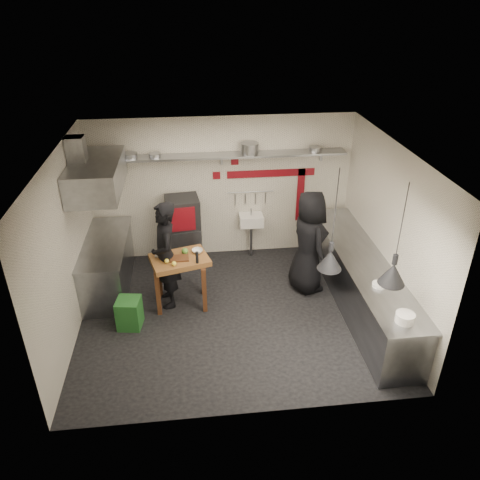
{
  "coord_description": "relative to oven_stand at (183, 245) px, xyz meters",
  "views": [
    {
      "loc": [
        -0.6,
        -6.28,
        4.85
      ],
      "look_at": [
        0.15,
        0.3,
        1.24
      ],
      "focal_mm": 35.0,
      "sensor_mm": 36.0,
      "label": 1
    }
  ],
  "objects": [
    {
      "name": "cutting_board",
      "position": [
        -0.04,
        -1.42,
        0.53
      ],
      "size": [
        0.31,
        0.22,
        0.02
      ],
      "primitive_type": "cube",
      "rotation": [
        0.0,
        0.0,
        0.02
      ],
      "color": "#532C17",
      "rests_on": "prep_table"
    },
    {
      "name": "floor",
      "position": [
        0.81,
        -1.76,
        -0.4
      ],
      "size": [
        5.0,
        5.0,
        0.0
      ],
      "primitive_type": "plane",
      "color": "black",
      "rests_on": "ground"
    },
    {
      "name": "red_band_horiz",
      "position": [
        1.76,
        0.32,
        1.28
      ],
      "size": [
        1.7,
        0.02,
        0.14
      ],
      "primitive_type": "cube",
      "color": "maroon",
      "rests_on": "wall_back"
    },
    {
      "name": "heat_lamp_far",
      "position": [
        2.8,
        -3.11,
        1.68
      ],
      "size": [
        0.46,
        0.46,
        1.44
      ],
      "primitive_type": null,
      "rotation": [
        0.0,
        0.0,
        0.33
      ],
      "color": "black",
      "rests_on": "ceiling"
    },
    {
      "name": "stock_pot",
      "position": [
        1.32,
        0.16,
        1.84
      ],
      "size": [
        0.41,
        0.41,
        0.2
      ],
      "primitive_type": "cylinder",
      "rotation": [
        0.0,
        0.0,
        0.26
      ],
      "color": "gray",
      "rests_on": "back_shelf"
    },
    {
      "name": "counter_left_top",
      "position": [
        -1.34,
        -0.71,
        0.52
      ],
      "size": [
        0.76,
        2.0,
        0.03
      ],
      "primitive_type": "cube",
      "color": "gray",
      "rests_on": "counter_left"
    },
    {
      "name": "red_tile_a",
      "position": [
        1.06,
        0.32,
        1.55
      ],
      "size": [
        0.14,
        0.02,
        0.14
      ],
      "primitive_type": "cube",
      "color": "maroon",
      "rests_on": "wall_back"
    },
    {
      "name": "oven_stand",
      "position": [
        0.0,
        0.0,
        0.0
      ],
      "size": [
        0.74,
        0.68,
        0.8
      ],
      "primitive_type": "cube",
      "rotation": [
        0.0,
        0.0,
        0.11
      ],
      "color": "gray",
      "rests_on": "floor"
    },
    {
      "name": "bowl",
      "position": [
        0.26,
        -1.24,
        0.55
      ],
      "size": [
        0.2,
        0.2,
        0.06
      ],
      "primitive_type": "imported",
      "rotation": [
        0.0,
        0.0,
        -0.09
      ],
      "color": "silver",
      "rests_on": "prep_table"
    },
    {
      "name": "chef_left",
      "position": [
        -0.26,
        -1.31,
        0.54
      ],
      "size": [
        0.56,
        0.75,
        1.88
      ],
      "primitive_type": "imported",
      "rotation": [
        0.0,
        0.0,
        -1.4
      ],
      "color": "black",
      "rests_on": "floor"
    },
    {
      "name": "prep_table",
      "position": [
        -0.04,
        -1.38,
        0.06
      ],
      "size": [
        1.05,
        0.86,
        0.92
      ],
      "primitive_type": null,
      "rotation": [
        0.0,
        0.0,
        0.26
      ],
      "color": "brown",
      "rests_on": "floor"
    },
    {
      "name": "heat_lamp_near",
      "position": [
        2.12,
        -2.54,
        1.64
      ],
      "size": [
        0.42,
        0.42,
        1.52
      ],
      "primitive_type": null,
      "rotation": [
        0.0,
        0.0,
        0.24
      ],
      "color": "black",
      "rests_on": "ceiling"
    },
    {
      "name": "green_bin",
      "position": [
        -0.87,
        -1.89,
        -0.15
      ],
      "size": [
        0.41,
        0.41,
        0.5
      ],
      "primitive_type": "cube",
      "rotation": [
        0.0,
        0.0,
        -0.15
      ],
      "color": "#1F5A22",
      "rests_on": "floor"
    },
    {
      "name": "pan_right",
      "position": [
        2.55,
        0.16,
        1.78
      ],
      "size": [
        0.23,
        0.23,
        0.08
      ],
      "primitive_type": "cylinder",
      "rotation": [
        0.0,
        0.0,
        0.0
      ],
      "color": "gray",
      "rests_on": "back_shelf"
    },
    {
      "name": "steel_tray",
      "position": [
        -0.33,
        -1.29,
        0.54
      ],
      "size": [
        0.21,
        0.15,
        0.03
      ],
      "primitive_type": "cube",
      "rotation": [
        0.0,
        0.0,
        -0.07
      ],
      "color": "gray",
      "rests_on": "prep_table"
    },
    {
      "name": "shelf_bracket_left",
      "position": [
        -1.09,
        0.31,
        1.62
      ],
      "size": [
        0.04,
        0.06,
        0.24
      ],
      "primitive_type": "cube",
      "color": "gray",
      "rests_on": "wall_back"
    },
    {
      "name": "wall_left",
      "position": [
        -1.69,
        -1.76,
        1.0
      ],
      "size": [
        0.04,
        4.2,
        2.8
      ],
      "primitive_type": "cube",
      "color": "silver",
      "rests_on": "floor"
    },
    {
      "name": "utensil_rail",
      "position": [
        1.36,
        0.3,
        0.92
      ],
      "size": [
        0.9,
        0.02,
        0.02
      ],
      "primitive_type": "cylinder",
      "rotation": [
        0.0,
        1.57,
        0.0
      ],
      "color": "gray",
      "rests_on": "wall_back"
    },
    {
      "name": "wall_right",
      "position": [
        3.31,
        -1.76,
        1.0
      ],
      "size": [
        0.04,
        4.2,
        2.8
      ],
      "primitive_type": "cube",
      "color": "silver",
      "rests_on": "floor"
    },
    {
      "name": "small_bowl_right",
      "position": [
        2.91,
        -2.56,
        0.56
      ],
      "size": [
        0.27,
        0.27,
        0.05
      ],
      "primitive_type": "cylinder",
      "rotation": [
        0.0,
        0.0,
        -0.39
      ],
      "color": "silver",
      "rests_on": "counter_right_top"
    },
    {
      "name": "combi_oven",
      "position": [
        0.03,
        0.01,
        0.69
      ],
      "size": [
        0.67,
        0.63,
        0.58
      ],
      "primitive_type": "cube",
      "rotation": [
        0.0,
        0.0,
        0.11
      ],
      "color": "black",
      "rests_on": "oven_stand"
    },
    {
      "name": "shelf_bracket_right",
      "position": [
        2.71,
        0.31,
        1.62
      ],
      "size": [
        0.04,
        0.06,
        0.24
      ],
      "primitive_type": "cube",
      "color": "gray",
      "rests_on": "wall_back"
    },
    {
      "name": "shelf_bracket_mid",
      "position": [
        0.81,
        0.31,
        1.62
      ],
      "size": [
        0.04,
        0.06,
        0.24
      ],
      "primitive_type": "cube",
      "color": "gray",
      "rests_on": "wall_back"
    },
    {
      "name": "wall_back",
      "position": [
        0.81,
        0.34,
        1.0
      ],
      "size": [
        5.0,
        0.04,
        2.8
      ],
      "primitive_type": "cube",
      "color": "silver",
      "rests_on": "floor"
    },
    {
      "name": "red_tile_b",
      "position": [
        0.71,
        0.32,
        1.28
      ],
      "size": [
        0.14,
        0.02,
        0.14
      ],
      "primitive_type": "cube",
      "color": "maroon",
      "rests_on": "wall_back"
    },
    {
      "name": "red_band_vert",
      "position": [
        2.36,
        0.32,
        0.8
      ],
      "size": [
        0.14,
        0.02,
        1.1
      ],
      "primitive_type": "cube",
      "color": "maroon",
      "rests_on": "wall_back"
    },
    {
      "name": "oven_glass",
      "position": [
        0.02,
        -0.31,
        0.69
      ],
      "size": [
        0.34,
        0.05,
        0.34
      ],
      "primitive_type": "cube",
      "rotation": [
        0.0,
        0.0,
        0.11
      ],
      "color": "black",
      "rests_on": "oven_door"
    },
    {
      "name": "plate_stack",
      "position": [
        2.93,
        -3.4,
        0.6
      ],
      "size": [
        0.33,
        0.33,
        0.13
      ],
      "primitive_type": "cylinder",
      "rotation": [
        0.0,
        0.0,
        -0.42
      ],
      "color": "silver",
      "rests_on": "counter_right_top"
    },
    {
      "name": "wall_front",
      "position": [
        0.81,
        -3.86,
        1.0
      ],
      "size": [
        5.0,
        0.04,
        2.8
      ],
      "primitive_type": "cube",
      "color": "silver",
      "rests_on": "floor"
    },
    {
      "name": "extractor_hood",
      "position": [
        -1.29,
        -0.71,
        1.75
      ],
      "size": [
        0.78,
        1.6,
        0.5
      ],
      "primitive_type": "cube",
      "color": "gray",
      "rests_on": "ceiling"
    },
    {
      "name": "lemon_a",
      "position": [
        -0.24,
        -1.53,
        0.56
      ],
      "size": [
        0.09,
        0.09,
        0.07
      ],
      "primitive_type": "sphere",
      "rotation": [
        0.0,
        0.0,
        0.22
      ],
      "color": "yellow",
      "rests_on": "prep_table"
    },
    {
      "name": "chef_right",
      "position": [
        2.19,
        -1.13,
        0.54
      ],
      "size": [
        0.81,
        1.04,
        1.87
      ],
      "primitive_type": "imported",
      "rotation": [
        0.0,
        0.0,
        1.84
      ],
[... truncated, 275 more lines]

